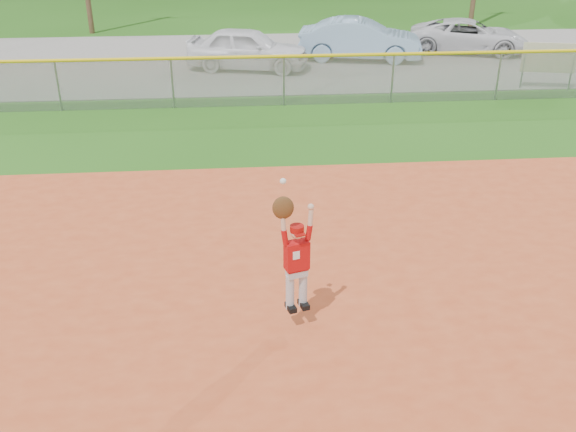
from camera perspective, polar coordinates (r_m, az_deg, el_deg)
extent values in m
plane|color=#245B14|center=(10.87, 3.75, -5.76)|extent=(120.00, 120.00, 0.00)
cube|color=#C54A23|center=(8.53, 6.73, -16.50)|extent=(24.00, 16.00, 0.04)
cube|color=gray|center=(25.76, -1.43, 13.74)|extent=(44.00, 10.00, 0.03)
imported|color=white|center=(24.09, -3.61, 14.63)|extent=(4.68, 2.75, 1.50)
imported|color=#8FB5D6|center=(25.65, 6.43, 15.33)|extent=(4.90, 2.54, 1.54)
imported|color=silver|center=(27.78, 15.77, 15.15)|extent=(5.06, 3.37, 1.29)
cylinder|color=gray|center=(22.95, 20.12, 11.96)|extent=(0.06, 0.06, 1.15)
cylinder|color=gray|center=(23.32, 23.86, 11.53)|extent=(0.06, 0.06, 1.15)
cube|color=#ECE4C1|center=(23.02, 22.21, 12.90)|extent=(1.70, 0.43, 0.96)
cube|color=gray|center=(19.77, -0.37, 11.90)|extent=(40.00, 0.03, 1.50)
cylinder|color=yellow|center=(19.60, -0.38, 14.02)|extent=(40.00, 0.10, 0.10)
cylinder|color=gray|center=(20.39, -19.75, 10.81)|extent=(0.06, 0.06, 1.50)
cylinder|color=gray|center=(19.81, -10.23, 11.51)|extent=(0.06, 0.06, 1.50)
cylinder|color=gray|center=(19.77, -0.37, 11.90)|extent=(0.06, 0.06, 1.50)
cylinder|color=gray|center=(20.30, 9.26, 11.95)|extent=(0.06, 0.06, 1.50)
cylinder|color=gray|center=(21.33, 18.18, 11.70)|extent=(0.06, 0.06, 1.50)
cylinder|color=silver|center=(9.43, 0.18, -6.78)|extent=(0.16, 0.16, 0.57)
cylinder|color=silver|center=(9.49, 1.34, -6.53)|extent=(0.16, 0.16, 0.57)
cube|color=black|center=(9.54, 0.25, -8.11)|extent=(0.17, 0.25, 0.08)
cube|color=black|center=(9.60, 1.40, -7.86)|extent=(0.17, 0.25, 0.08)
cube|color=silver|center=(9.29, 0.77, -5.01)|extent=(0.33, 0.24, 0.11)
cube|color=maroon|center=(9.25, 0.78, -4.65)|extent=(0.34, 0.25, 0.05)
cube|color=#B60D0E|center=(9.14, 0.79, -3.50)|extent=(0.38, 0.27, 0.43)
cube|color=white|center=(9.02, 0.75, -3.53)|extent=(0.10, 0.04, 0.13)
sphere|color=beige|center=(8.96, 0.80, -1.45)|extent=(0.24, 0.24, 0.19)
cylinder|color=#A20D09|center=(8.93, 0.80, -1.13)|extent=(0.25, 0.25, 0.09)
cube|color=#A20D09|center=(8.87, 1.05, -1.65)|extent=(0.17, 0.15, 0.02)
cylinder|color=#B60D0E|center=(8.92, -0.29, -1.88)|extent=(0.13, 0.11, 0.24)
cylinder|color=beige|center=(8.80, -0.43, -0.53)|extent=(0.10, 0.09, 0.25)
ellipsoid|color=#4C2D14|center=(8.70, -0.44, 0.73)|extent=(0.32, 0.21, 0.34)
sphere|color=white|center=(8.54, -0.45, 3.10)|extent=(0.11, 0.11, 0.09)
cylinder|color=#B60D0E|center=(9.04, 1.87, -1.47)|extent=(0.13, 0.11, 0.24)
cylinder|color=beige|center=(8.94, 2.03, -0.10)|extent=(0.10, 0.09, 0.25)
sphere|color=beige|center=(8.87, 2.05, 0.82)|extent=(0.11, 0.11, 0.09)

